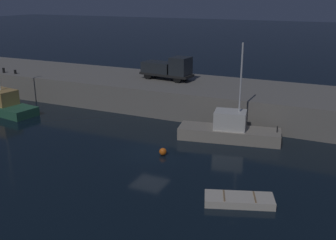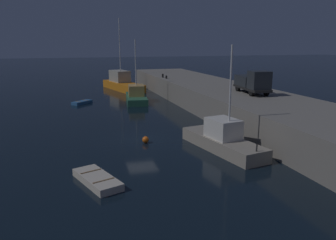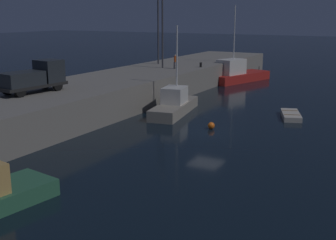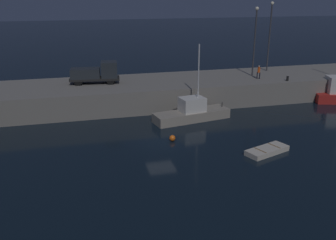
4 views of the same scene
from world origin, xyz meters
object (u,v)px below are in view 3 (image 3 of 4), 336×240
(fishing_boat_white, at_px, (174,104))
(lamp_post_west, at_px, (162,25))
(lamp_post_east, at_px, (158,22))
(dockworker, at_px, (175,61))
(fishing_trawler_red, at_px, (237,74))
(bollard_central, at_px, (201,65))
(utility_truck, at_px, (35,77))
(mooring_buoy_near, at_px, (211,126))
(dinghy_orange_near, at_px, (291,115))

(fishing_boat_white, xyz_separation_m, lamp_post_west, (10.32, 7.11, 6.75))
(lamp_post_east, distance_m, dockworker, 6.96)
(fishing_trawler_red, xyz_separation_m, bollard_central, (-7.97, 1.62, 1.89))
(dockworker, bearing_deg, utility_truck, 172.76)
(fishing_trawler_red, height_order, mooring_buoy_near, fishing_trawler_red)
(fishing_boat_white, relative_size, bollard_central, 14.92)
(dinghy_orange_near, height_order, bollard_central, bollard_central)
(fishing_boat_white, bearing_deg, bollard_central, 14.82)
(fishing_trawler_red, distance_m, utility_truck, 30.94)
(dinghy_orange_near, relative_size, bollard_central, 7.38)
(mooring_buoy_near, bearing_deg, bollard_central, 27.52)
(bollard_central, bearing_deg, fishing_trawler_red, -11.50)
(lamp_post_east, relative_size, dockworker, 5.48)
(fishing_boat_white, distance_m, dockworker, 11.94)
(fishing_trawler_red, bearing_deg, utility_truck, 168.75)
(mooring_buoy_near, bearing_deg, lamp_post_east, 40.79)
(lamp_post_east, height_order, dockworker, lamp_post_east)
(fishing_trawler_red, height_order, lamp_post_east, lamp_post_east)
(dockworker, bearing_deg, bollard_central, -34.09)
(fishing_boat_white, xyz_separation_m, utility_truck, (-9.11, 7.86, 3.08))
(lamp_post_west, bearing_deg, dockworker, -91.34)
(fishing_trawler_red, bearing_deg, lamp_post_west, 153.97)
(dinghy_orange_near, height_order, lamp_post_west, lamp_post_west)
(lamp_post_east, bearing_deg, utility_truck, -175.43)
(dinghy_orange_near, xyz_separation_m, lamp_post_east, (10.25, 19.43, 7.64))
(utility_truck, bearing_deg, lamp_post_west, -2.20)
(fishing_trawler_red, distance_m, mooring_buoy_near, 25.60)
(utility_truck, bearing_deg, fishing_boat_white, -40.78)
(lamp_post_west, relative_size, utility_truck, 1.44)
(bollard_central, bearing_deg, lamp_post_east, 84.32)
(mooring_buoy_near, bearing_deg, dockworker, 37.54)
(utility_truck, distance_m, dockworker, 19.55)
(fishing_trawler_red, distance_m, lamp_post_west, 13.65)
(fishing_trawler_red, height_order, bollard_central, fishing_trawler_red)
(fishing_boat_white, distance_m, lamp_post_west, 14.23)
(lamp_post_east, bearing_deg, fishing_trawler_red, -46.82)
(mooring_buoy_near, distance_m, bollard_central, 18.94)
(utility_truck, bearing_deg, dockworker, -7.24)
(utility_truck, bearing_deg, dinghy_orange_near, -54.40)
(fishing_boat_white, xyz_separation_m, lamp_post_east, (13.74, 9.69, 7.02))
(lamp_post_west, bearing_deg, lamp_post_east, 36.93)
(fishing_trawler_red, relative_size, dinghy_orange_near, 2.50)
(lamp_post_east, distance_m, utility_truck, 23.27)
(mooring_buoy_near, height_order, dockworker, dockworker)
(mooring_buoy_near, bearing_deg, dinghy_orange_near, -33.08)
(lamp_post_west, bearing_deg, utility_truck, 177.80)
(dinghy_orange_near, distance_m, bollard_central, 16.58)
(fishing_boat_white, height_order, mooring_buoy_near, fishing_boat_white)
(fishing_trawler_red, relative_size, lamp_post_west, 1.24)
(fishing_trawler_red, bearing_deg, mooring_buoy_near, -164.03)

